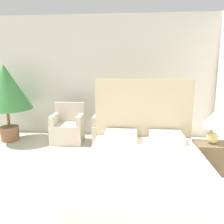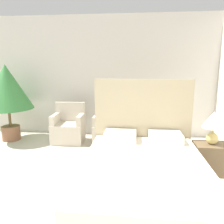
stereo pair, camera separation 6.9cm
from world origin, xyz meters
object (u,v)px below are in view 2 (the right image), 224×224
at_px(bed, 144,174).
at_px(table_lamp, 214,123).
at_px(armchair_near_window_right, 110,131).
at_px(potted_palm, 7,89).
at_px(armchair_near_window_left, 68,129).
at_px(nightstand, 211,158).

bearing_deg(bed, table_lamp, 35.00).
xyz_separation_m(armchair_near_window_right, potted_palm, (-2.34, -0.01, 0.91)).
height_order(bed, armchair_near_window_left, bed).
height_order(armchair_near_window_left, table_lamp, table_lamp).
bearing_deg(potted_palm, bed, -33.13).
xyz_separation_m(armchair_near_window_left, armchair_near_window_right, (0.95, 0.00, 0.00)).
bearing_deg(potted_palm, armchair_near_window_right, 0.27).
relative_size(potted_palm, nightstand, 3.21).
xyz_separation_m(bed, armchair_near_window_left, (-1.63, 1.98, -0.02)).
height_order(potted_palm, table_lamp, potted_palm).
bearing_deg(armchair_near_window_left, potted_palm, 178.05).
bearing_deg(potted_palm, nightstand, -16.26).
relative_size(bed, armchair_near_window_right, 2.44).
bearing_deg(bed, nightstand, 34.56).
relative_size(bed, table_lamp, 4.11).
distance_m(armchair_near_window_right, nightstand, 2.16).
bearing_deg(armchair_near_window_right, nightstand, -32.38).
relative_size(bed, potted_palm, 1.23).
bearing_deg(nightstand, table_lamp, 170.62).
bearing_deg(armchair_near_window_left, armchair_near_window_right, -2.40).
relative_size(armchair_near_window_left, potted_palm, 0.50).
relative_size(armchair_near_window_left, nightstand, 1.62).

